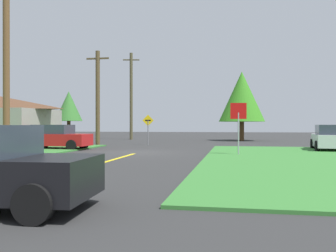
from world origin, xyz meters
name	(u,v)px	position (x,y,z in m)	size (l,w,h in m)	color
ground_plane	(139,152)	(0.00, 0.00, 0.00)	(120.00, 120.00, 0.00)	#2F2F2F
lane_stripe_center	(84,168)	(0.00, -8.00, 0.01)	(0.20, 14.00, 0.01)	yellow
stop_sign	(238,118)	(5.72, -1.28, 1.97)	(0.83, 0.14, 2.76)	#9EA0A8
parked_car_near_building	(56,137)	(-6.03, 1.65, 0.80)	(4.42, 2.09, 1.62)	red
car_on_crossroad	(330,138)	(11.35, 3.31, 0.80)	(2.37, 4.23, 1.62)	silver
utility_pole_near	(6,66)	(-4.94, -5.35, 4.38)	(1.78, 0.53, 8.53)	brown
utility_pole_mid	(98,97)	(-4.96, 6.37, 3.77)	(1.80, 0.33, 7.36)	brown
utility_pole_far	(131,95)	(-5.61, 18.09, 4.83)	(1.79, 0.46, 9.46)	brown
direction_sign	(148,126)	(-1.26, 7.71, 1.50)	(0.90, 0.15, 2.42)	slate
oak_tree_left	(69,106)	(-9.27, 10.40, 3.28)	(2.44, 2.44, 4.65)	brown
pine_tree_center	(242,97)	(6.23, 17.30, 4.47)	(4.62, 4.62, 7.02)	brown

